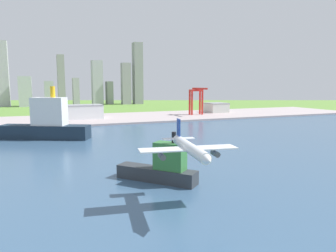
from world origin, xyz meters
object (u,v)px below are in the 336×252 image
at_px(airplane_landing, 190,149).
at_px(container_barge, 161,168).
at_px(warehouse_annex, 216,108).
at_px(cargo_ship, 47,124).
at_px(warehouse_main, 85,112).
at_px(port_crane_red, 197,96).

relative_size(airplane_landing, container_barge, 1.13).
bearing_deg(warehouse_annex, airplane_landing, -122.32).
height_order(cargo_ship, warehouse_annex, cargo_ship).
height_order(airplane_landing, cargo_ship, cargo_ship).
height_order(container_barge, warehouse_main, container_barge).
xyz_separation_m(container_barge, port_crane_red, (171.03, 292.17, 24.65)).
height_order(airplane_landing, warehouse_annex, airplane_landing).
height_order(container_barge, warehouse_annex, container_barge).
bearing_deg(cargo_ship, airplane_landing, -75.78).
xyz_separation_m(cargo_ship, container_barge, (50.68, -158.76, -6.14)).
height_order(cargo_ship, warehouse_main, cargo_ship).
relative_size(cargo_ship, container_barge, 2.08).
bearing_deg(warehouse_main, port_crane_red, -2.83).
bearing_deg(port_crane_red, warehouse_annex, 27.24).
bearing_deg(airplane_landing, cargo_ship, 104.22).
bearing_deg(airplane_landing, warehouse_main, 89.57).
xyz_separation_m(port_crane_red, warehouse_annex, (51.50, 26.51, -21.69)).
distance_m(container_barge, port_crane_red, 339.44).
height_order(cargo_ship, container_barge, cargo_ship).
bearing_deg(cargo_ship, warehouse_main, 69.96).
distance_m(container_barge, warehouse_annex, 388.70).
bearing_deg(port_crane_red, cargo_ship, -148.96).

